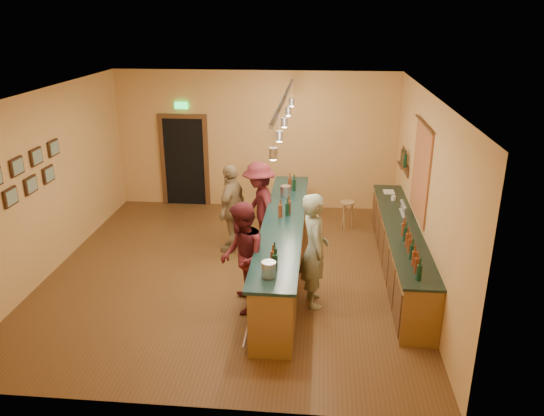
# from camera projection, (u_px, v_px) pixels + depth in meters

# --- Properties ---
(floor) EXTENTS (7.00, 7.00, 0.00)m
(floor) POSITION_uv_depth(u_px,v_px,m) (233.00, 272.00, 9.59)
(floor) COLOR brown
(floor) RESTS_ON ground
(ceiling) EXTENTS (6.50, 7.00, 0.02)m
(ceiling) POSITION_uv_depth(u_px,v_px,m) (228.00, 93.00, 8.47)
(ceiling) COLOR silver
(ceiling) RESTS_ON wall_back
(wall_back) EXTENTS (6.50, 0.02, 3.20)m
(wall_back) POSITION_uv_depth(u_px,v_px,m) (255.00, 141.00, 12.30)
(wall_back) COLOR tan
(wall_back) RESTS_ON floor
(wall_front) EXTENTS (6.50, 0.02, 3.20)m
(wall_front) POSITION_uv_depth(u_px,v_px,m) (177.00, 288.00, 5.77)
(wall_front) COLOR tan
(wall_front) RESTS_ON floor
(wall_left) EXTENTS (0.02, 7.00, 3.20)m
(wall_left) POSITION_uv_depth(u_px,v_px,m) (48.00, 183.00, 9.32)
(wall_left) COLOR tan
(wall_left) RESTS_ON floor
(wall_right) EXTENTS (0.02, 7.00, 3.20)m
(wall_right) POSITION_uv_depth(u_px,v_px,m) (425.00, 194.00, 8.75)
(wall_right) COLOR tan
(wall_right) RESTS_ON floor
(doorway) EXTENTS (1.15, 0.09, 2.48)m
(doorway) POSITION_uv_depth(u_px,v_px,m) (185.00, 159.00, 12.59)
(doorway) COLOR black
(doorway) RESTS_ON wall_back
(tapestry) EXTENTS (0.03, 1.40, 1.60)m
(tapestry) POSITION_uv_depth(u_px,v_px,m) (421.00, 172.00, 9.04)
(tapestry) COLOR maroon
(tapestry) RESTS_ON wall_right
(bottle_shelf) EXTENTS (0.17, 0.55, 0.54)m
(bottle_shelf) POSITION_uv_depth(u_px,v_px,m) (404.00, 159.00, 10.51)
(bottle_shelf) COLOR #522C18
(bottle_shelf) RESTS_ON wall_right
(picture_grid) EXTENTS (0.06, 2.20, 0.70)m
(picture_grid) POSITION_uv_depth(u_px,v_px,m) (24.00, 176.00, 8.49)
(picture_grid) COLOR #382111
(picture_grid) RESTS_ON wall_left
(back_counter) EXTENTS (0.60, 4.55, 1.27)m
(back_counter) POSITION_uv_depth(u_px,v_px,m) (400.00, 250.00, 9.33)
(back_counter) COLOR brown
(back_counter) RESTS_ON floor
(tasting_bar) EXTENTS (0.73, 5.10, 1.38)m
(tasting_bar) POSITION_uv_depth(u_px,v_px,m) (283.00, 243.00, 9.30)
(tasting_bar) COLOR brown
(tasting_bar) RESTS_ON floor
(pendant_track) EXTENTS (0.11, 4.60, 0.50)m
(pendant_track) POSITION_uv_depth(u_px,v_px,m) (285.00, 108.00, 8.47)
(pendant_track) COLOR silver
(pendant_track) RESTS_ON ceiling
(bartender) EXTENTS (0.57, 0.75, 1.86)m
(bartender) POSITION_uv_depth(u_px,v_px,m) (314.00, 250.00, 8.26)
(bartender) COLOR gray
(bartender) RESTS_ON floor
(customer_a) EXTENTS (0.81, 0.96, 1.76)m
(customer_a) POSITION_uv_depth(u_px,v_px,m) (242.00, 258.00, 8.12)
(customer_a) COLOR #59191E
(customer_a) RESTS_ON floor
(customer_b) EXTENTS (0.66, 1.09, 1.74)m
(customer_b) POSITION_uv_depth(u_px,v_px,m) (232.00, 208.00, 10.19)
(customer_b) COLOR #997A51
(customer_b) RESTS_ON floor
(customer_c) EXTENTS (1.04, 1.30, 1.76)m
(customer_c) POSITION_uv_depth(u_px,v_px,m) (259.00, 206.00, 10.26)
(customer_c) COLOR #59191E
(customer_c) RESTS_ON floor
(bar_stool) EXTENTS (0.31, 0.31, 0.63)m
(bar_stool) POSITION_uv_depth(u_px,v_px,m) (347.00, 208.00, 11.29)
(bar_stool) COLOR #966B44
(bar_stool) RESTS_ON floor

